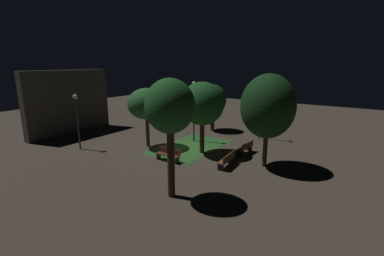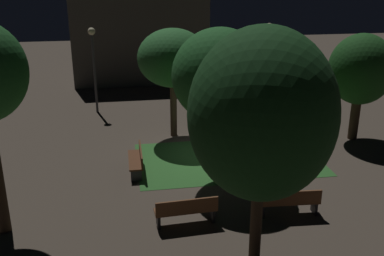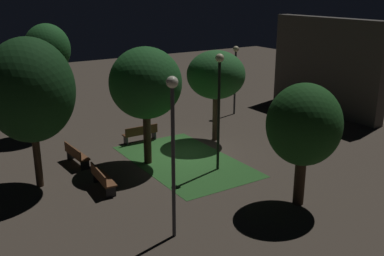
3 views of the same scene
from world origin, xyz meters
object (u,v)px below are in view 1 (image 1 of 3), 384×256
at_px(bench_front_right, 227,160).
at_px(lamp_post_plaza_west, 77,112).
at_px(lamp_post_near_wall, 194,102).
at_px(tree_near_wall, 268,107).
at_px(bench_front_left, 246,147).
at_px(tree_tall_center, 202,104).
at_px(tree_left_canopy, 213,100).
at_px(tree_back_right, 147,104).
at_px(lamp_post_path_center, 261,100).
at_px(tree_right_canopy, 170,108).
at_px(bench_by_lamp, 168,154).

xyz_separation_m(bench_front_right, lamp_post_plaza_west, (-2.89, 11.18, 2.43)).
relative_size(lamp_post_near_wall, lamp_post_plaza_west, 1.19).
bearing_deg(lamp_post_near_wall, tree_near_wall, -109.15).
bearing_deg(bench_front_right, bench_front_left, 0.00).
relative_size(bench_front_right, bench_front_left, 1.00).
xyz_separation_m(bench_front_right, tree_tall_center, (1.55, 2.81, 3.18)).
bearing_deg(tree_near_wall, lamp_post_near_wall, 70.85).
height_order(tree_left_canopy, lamp_post_near_wall, lamp_post_near_wall).
height_order(tree_back_right, tree_near_wall, tree_near_wall).
distance_m(lamp_post_plaza_west, lamp_post_path_center, 14.89).
bearing_deg(tree_near_wall, bench_front_right, 125.93).
distance_m(tree_near_wall, tree_tall_center, 4.79).
bearing_deg(lamp_post_plaza_west, lamp_post_path_center, -45.13).
height_order(bench_front_left, lamp_post_path_center, lamp_post_path_center).
height_order(tree_back_right, tree_right_canopy, tree_right_canopy).
height_order(bench_front_left, tree_right_canopy, tree_right_canopy).
height_order(bench_front_left, bench_by_lamp, same).
bearing_deg(tree_left_canopy, lamp_post_plaza_west, 153.20).
xyz_separation_m(bench_front_right, tree_left_canopy, (8.11, 5.62, 2.53)).
bearing_deg(tree_back_right, tree_near_wall, -84.51).
distance_m(bench_front_right, tree_tall_center, 4.51).
bearing_deg(bench_front_right, bench_by_lamp, 107.59).
bearing_deg(lamp_post_near_wall, bench_front_left, -98.61).
xyz_separation_m(tree_near_wall, lamp_post_plaza_west, (-4.33, 13.15, -0.99)).
bearing_deg(lamp_post_path_center, bench_front_left, -172.02).
relative_size(tree_back_right, lamp_post_near_wall, 0.92).
xyz_separation_m(tree_near_wall, lamp_post_path_center, (6.17, 2.61, -0.44)).
xyz_separation_m(tree_left_canopy, lamp_post_plaza_west, (-11.00, 5.56, -0.10)).
distance_m(bench_by_lamp, tree_tall_center, 4.32).
bearing_deg(lamp_post_plaza_west, bench_front_left, -61.77).
bearing_deg(lamp_post_path_center, tree_right_canopy, -179.57).
distance_m(tree_back_right, lamp_post_path_center, 9.67).
distance_m(bench_front_left, tree_right_canopy, 9.15).
distance_m(bench_front_left, lamp_post_path_center, 5.43).
distance_m(tree_tall_center, lamp_post_path_center, 6.44).
bearing_deg(tree_left_canopy, bench_by_lamp, -169.01).
xyz_separation_m(bench_front_right, lamp_post_near_wall, (3.87, 5.03, 2.90)).
height_order(bench_front_right, bench_front_left, same).
xyz_separation_m(bench_front_left, lamp_post_plaza_west, (-6.00, 11.18, 2.43)).
relative_size(bench_front_left, tree_tall_center, 0.35).
xyz_separation_m(lamp_post_near_wall, lamp_post_path_center, (3.74, -4.40, 0.08)).
distance_m(bench_by_lamp, lamp_post_plaza_west, 7.94).
distance_m(tree_back_right, tree_left_canopy, 7.75).
xyz_separation_m(bench_by_lamp, tree_back_right, (1.75, 3.44, 2.93)).
distance_m(bench_by_lamp, tree_right_canopy, 6.47).
xyz_separation_m(bench_front_left, tree_left_canopy, (5.00, 5.62, 2.53)).
height_order(bench_front_right, lamp_post_plaza_west, lamp_post_plaza_west).
distance_m(bench_by_lamp, lamp_post_near_wall, 5.97).
relative_size(bench_front_right, tree_near_wall, 0.31).
bearing_deg(tree_back_right, tree_left_canopy, -12.16).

